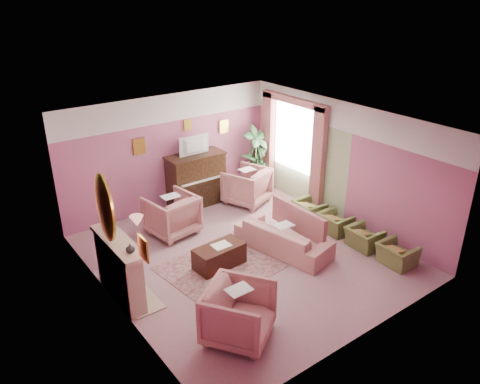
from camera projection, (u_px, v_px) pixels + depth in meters
floor at (245, 256)px, 9.61m from camera, size 5.50×6.00×0.01m
ceiling at (246, 123)px, 8.46m from camera, size 5.50×6.00×0.01m
wall_back at (170, 152)px, 11.24m from camera, size 5.50×0.02×2.80m
wall_front at (369, 262)px, 6.84m from camera, size 5.50×0.02×2.80m
wall_left at (110, 235)px, 7.54m from camera, size 0.02×6.00×2.80m
wall_right at (343, 164)px, 10.53m from camera, size 0.02×6.00×2.80m
picture_rail_band at (168, 108)px, 10.79m from camera, size 5.50×0.01×0.65m
stripe_panel at (301, 161)px, 11.61m from camera, size 0.01×3.00×2.15m
fireplace_surround at (120, 271)px, 8.13m from camera, size 0.30×1.40×1.10m
fireplace_inset at (126, 276)px, 8.24m from camera, size 0.18×0.72×0.68m
fire_ember at (129, 284)px, 8.34m from camera, size 0.06×0.54×0.10m
mantel_shelf at (118, 242)px, 7.91m from camera, size 0.40×1.55×0.07m
hearth at (133, 292)px, 8.46m from camera, size 0.55×1.50×0.02m
mirror_frame at (105, 208)px, 7.55m from camera, size 0.04×0.72×1.20m
mirror_glass at (107, 208)px, 7.57m from camera, size 0.01×0.60×1.06m
sconce_shade at (137, 221)px, 6.75m from camera, size 0.20×0.20×0.16m
piano at (196, 180)px, 11.58m from camera, size 1.40×0.60×1.30m
piano_keyshelf at (204, 182)px, 11.30m from camera, size 1.30×0.12×0.06m
piano_keys at (204, 181)px, 11.28m from camera, size 1.20×0.08×0.02m
piano_top at (195, 155)px, 11.31m from camera, size 1.45×0.65×0.04m
television at (196, 144)px, 11.16m from camera, size 0.80×0.12×0.48m
print_back_left at (139, 146)px, 10.64m from camera, size 0.30×0.03×0.38m
print_back_right at (224, 127)px, 11.89m from camera, size 0.26×0.03×0.34m
print_back_mid at (188, 125)px, 11.23m from camera, size 0.22×0.03×0.26m
print_left_wall at (143, 249)px, 6.56m from camera, size 0.03×0.28×0.36m
window_blind at (295, 135)px, 11.52m from camera, size 0.03×1.40×1.80m
curtain_left at (318, 161)px, 10.96m from camera, size 0.16×0.34×2.60m
curtain_right at (268, 142)px, 12.31m from camera, size 0.16×0.34×2.60m
pelmet at (294, 101)px, 11.12m from camera, size 0.16×2.20×0.16m
mantel_plant at (105, 221)px, 8.25m from camera, size 0.16×0.16×0.28m
mantel_vase at (130, 248)px, 7.50m from camera, size 0.16×0.16×0.16m
area_rug at (228, 263)px, 9.34m from camera, size 2.68×2.06×0.01m
coffee_table at (219, 256)px, 9.17m from camera, size 1.03×0.56×0.45m
table_paper at (221, 245)px, 9.10m from camera, size 0.35×0.28×0.01m
sofa at (283, 233)px, 9.64m from camera, size 0.68×2.05×0.83m
sofa_throw at (298, 219)px, 9.78m from camera, size 0.10×1.55×0.57m
floral_armchair_left at (172, 213)px, 10.27m from camera, size 0.97×0.97×1.02m
floral_armchair_right at (247, 184)px, 11.72m from camera, size 0.97×0.97×1.02m
floral_armchair_front at (239, 311)px, 7.20m from camera, size 0.97×0.97×1.02m
olive_chair_a at (397, 251)px, 9.19m from camera, size 0.48×0.69×0.60m
olive_chair_b at (364, 235)px, 9.79m from camera, size 0.48×0.69×0.60m
olive_chair_c at (335, 220)px, 10.39m from camera, size 0.48×0.69×0.60m
olive_chair_d at (309, 207)px, 10.99m from camera, size 0.48×0.69×0.60m
side_table at (255, 176)px, 12.65m from camera, size 0.52×0.52×0.70m
side_plant_big at (255, 158)px, 12.43m from camera, size 0.30×0.30×0.34m
side_plant_small at (261, 159)px, 12.44m from camera, size 0.16×0.16×0.28m
palm_pot at (256, 184)px, 12.60m from camera, size 0.34×0.34×0.34m
palm_plant at (256, 153)px, 12.23m from camera, size 0.76×0.76×1.44m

